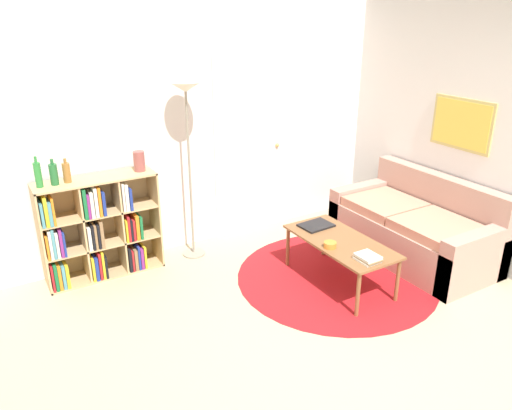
# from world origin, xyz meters

# --- Properties ---
(ground_plane) EXTENTS (14.00, 14.00, 0.00)m
(ground_plane) POSITION_xyz_m (0.00, 0.00, 0.00)
(ground_plane) COLOR tan
(wall_back) EXTENTS (7.20, 0.11, 2.60)m
(wall_back) POSITION_xyz_m (0.03, 2.71, 1.29)
(wall_back) COLOR silver
(wall_back) RESTS_ON ground_plane
(wall_right) EXTENTS (0.08, 5.69, 2.60)m
(wall_right) POSITION_xyz_m (2.12, 1.34, 1.30)
(wall_right) COLOR silver
(wall_right) RESTS_ON ground_plane
(rug) EXTENTS (1.95, 1.95, 0.01)m
(rug) POSITION_xyz_m (0.66, 1.24, 0.00)
(rug) COLOR #B2191E
(rug) RESTS_ON ground_plane
(bookshelf) EXTENTS (1.11, 0.34, 1.00)m
(bookshelf) POSITION_xyz_m (-1.32, 2.50, 0.48)
(bookshelf) COLOR tan
(bookshelf) RESTS_ON ground_plane
(floor_lamp) EXTENTS (0.32, 0.32, 1.83)m
(floor_lamp) POSITION_xyz_m (-0.34, 2.42, 1.58)
(floor_lamp) COLOR gray
(floor_lamp) RESTS_ON ground_plane
(couch) EXTENTS (0.88, 1.71, 0.84)m
(couch) POSITION_xyz_m (1.70, 1.21, 0.29)
(couch) COLOR tan
(couch) RESTS_ON ground_plane
(coffee_table) EXTENTS (0.55, 1.14, 0.45)m
(coffee_table) POSITION_xyz_m (0.62, 1.17, 0.41)
(coffee_table) COLOR brown
(coffee_table) RESTS_ON ground_plane
(laptop) EXTENTS (0.33, 0.25, 0.02)m
(laptop) POSITION_xyz_m (0.61, 1.54, 0.46)
(laptop) COLOR black
(laptop) RESTS_ON coffee_table
(bowl) EXTENTS (0.12, 0.12, 0.05)m
(bowl) POSITION_xyz_m (0.44, 1.10, 0.47)
(bowl) COLOR orange
(bowl) RESTS_ON coffee_table
(book_stack_on_table) EXTENTS (0.17, 0.20, 0.05)m
(book_stack_on_table) POSITION_xyz_m (0.55, 0.74, 0.47)
(book_stack_on_table) COLOR silver
(book_stack_on_table) RESTS_ON coffee_table
(bottle_left) EXTENTS (0.06, 0.06, 0.28)m
(bottle_left) POSITION_xyz_m (-1.74, 2.50, 1.12)
(bottle_left) COLOR #2D8438
(bottle_left) RESTS_ON bookshelf
(bottle_middle) EXTENTS (0.07, 0.07, 0.24)m
(bottle_middle) POSITION_xyz_m (-1.61, 2.50, 1.10)
(bottle_middle) COLOR #236633
(bottle_middle) RESTS_ON bookshelf
(bottle_right) EXTENTS (0.07, 0.07, 0.22)m
(bottle_right) POSITION_xyz_m (-1.50, 2.51, 1.10)
(bottle_right) COLOR olive
(bottle_right) RESTS_ON bookshelf
(vase_on_shelf) EXTENTS (0.11, 0.11, 0.20)m
(vase_on_shelf) POSITION_xyz_m (-0.83, 2.50, 1.10)
(vase_on_shelf) COLOR #934C47
(vase_on_shelf) RESTS_ON bookshelf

